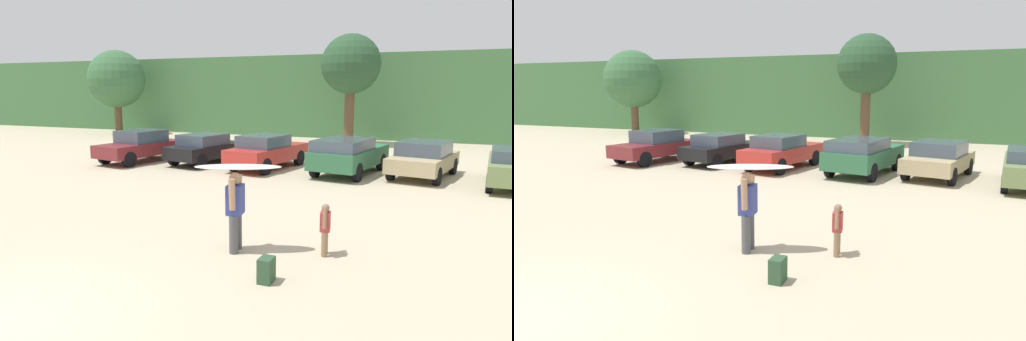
% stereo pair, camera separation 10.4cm
% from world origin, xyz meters
% --- Properties ---
extents(ground_plane, '(120.00, 120.00, 0.00)m').
position_xyz_m(ground_plane, '(0.00, 0.00, 0.00)').
color(ground_plane, '#C1B293').
extents(hillside_ridge, '(108.00, 12.00, 5.74)m').
position_xyz_m(hillside_ridge, '(0.00, 32.87, 2.87)').
color(hillside_ridge, '#427042').
rests_on(hillside_ridge, ground_plane).
extents(tree_center, '(4.23, 4.23, 6.25)m').
position_xyz_m(tree_center, '(-16.89, 23.79, 4.10)').
color(tree_center, brown).
rests_on(tree_center, ground_plane).
extents(tree_ridge_back, '(3.55, 3.55, 6.63)m').
position_xyz_m(tree_ridge_back, '(0.59, 23.52, 4.78)').
color(tree_ridge_back, brown).
rests_on(tree_ridge_back, ground_plane).
extents(parked_car_maroon, '(2.55, 4.42, 1.48)m').
position_xyz_m(parked_car_maroon, '(-7.25, 13.28, 0.77)').
color(parked_car_maroon, maroon).
rests_on(parked_car_maroon, ground_plane).
extents(parked_car_black, '(2.55, 4.20, 1.37)m').
position_xyz_m(parked_car_black, '(-4.14, 13.94, 0.73)').
color(parked_car_black, black).
rests_on(parked_car_black, ground_plane).
extents(parked_car_red, '(2.54, 4.56, 1.46)m').
position_xyz_m(parked_car_red, '(-1.08, 13.76, 0.77)').
color(parked_car_red, '#B72D28').
rests_on(parked_car_red, ground_plane).
extents(parked_car_forest_green, '(2.64, 4.66, 1.48)m').
position_xyz_m(parked_car_forest_green, '(2.43, 13.72, 0.82)').
color(parked_car_forest_green, '#2D6642').
rests_on(parked_car_forest_green, ground_plane).
extents(parked_car_tan, '(2.66, 4.30, 1.41)m').
position_xyz_m(parked_car_tan, '(5.25, 14.21, 0.75)').
color(parked_car_tan, tan).
rests_on(parked_car_tan, ground_plane).
extents(person_adult, '(0.37, 0.71, 1.69)m').
position_xyz_m(person_adult, '(1.92, 4.01, 0.95)').
color(person_adult, '#4C4C51').
rests_on(person_adult, ground_plane).
extents(person_child, '(0.24, 0.46, 1.08)m').
position_xyz_m(person_child, '(3.72, 4.47, 0.61)').
color(person_child, '#8C6B4C').
rests_on(person_child, ground_plane).
extents(surfboard_white, '(1.86, 1.13, 0.09)m').
position_xyz_m(surfboard_white, '(1.98, 4.02, 1.81)').
color(surfboard_white, white).
extents(backpack_dropped, '(0.24, 0.34, 0.45)m').
position_xyz_m(backpack_dropped, '(3.08, 2.77, 0.22)').
color(backpack_dropped, '#2D4C33').
rests_on(backpack_dropped, ground_plane).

